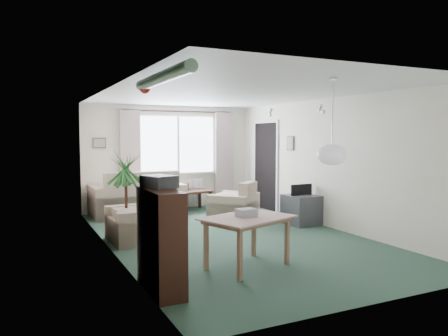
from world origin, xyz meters
name	(u,v)px	position (x,y,z in m)	size (l,w,h in m)	color
ground	(232,237)	(0.00, 0.00, 0.00)	(6.50, 6.50, 0.00)	#2B4839
window	(178,145)	(0.20, 3.23, 1.50)	(1.80, 0.03, 1.30)	white
curtain_rod	(179,111)	(0.20, 3.15, 2.27)	(2.60, 0.03, 0.03)	black
curtain_left	(130,155)	(-0.95, 3.13, 1.27)	(0.45, 0.08, 2.00)	beige
curtain_right	(224,154)	(1.35, 3.13, 1.27)	(0.45, 0.08, 2.00)	beige
radiator	(179,191)	(0.20, 3.19, 0.40)	(1.20, 0.10, 0.55)	white
doorway	(266,166)	(1.99, 2.20, 1.00)	(0.03, 0.95, 2.00)	black
pendant_lamp	(332,155)	(0.20, -2.30, 1.48)	(0.36, 0.36, 0.36)	white
tinsel_garland	(162,77)	(-1.92, -2.30, 2.28)	(1.60, 1.60, 0.12)	#196626
bauble_cluster_a	(271,110)	(1.30, 0.90, 2.22)	(0.20, 0.20, 0.20)	silver
bauble_cluster_b	(322,106)	(1.60, -0.30, 2.22)	(0.20, 0.20, 0.20)	silver
wall_picture_back	(99,143)	(-1.60, 3.23, 1.55)	(0.28, 0.03, 0.22)	brown
wall_picture_right	(290,143)	(1.98, 1.20, 1.55)	(0.03, 0.24, 0.30)	brown
sofa	(137,193)	(-0.91, 2.75, 0.48)	(1.93, 1.02, 0.96)	beige
armchair_corner	(234,200)	(0.74, 1.39, 0.39)	(0.87, 0.82, 0.78)	beige
armchair_left	(137,217)	(-1.50, 0.41, 0.40)	(0.90, 0.85, 0.80)	tan
coffee_table	(187,201)	(0.25, 2.75, 0.23)	(1.03, 0.57, 0.46)	black
photo_frame	(187,187)	(0.25, 2.80, 0.54)	(0.12, 0.02, 0.16)	brown
bookshelf	(161,240)	(-1.84, -1.94, 0.56)	(0.31, 0.92, 1.13)	black
hifi_box	(159,182)	(-1.82, -1.85, 1.20)	(0.28, 0.35, 0.14)	#333337
houseplant	(126,196)	(-1.65, 0.53, 0.73)	(0.62, 0.62, 1.46)	#235E20
dining_table	(247,243)	(-0.56, -1.58, 0.32)	(1.02, 0.68, 0.64)	tan
gift_box	(246,213)	(-0.56, -1.55, 0.70)	(0.25, 0.18, 0.12)	#AFAFBA
tv_cube	(301,210)	(1.70, 0.40, 0.28)	(0.57, 0.62, 0.57)	#3B3A3F
pet_bed	(245,217)	(0.95, 1.28, 0.06)	(0.57, 0.57, 0.11)	navy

